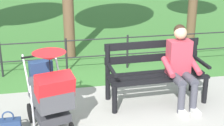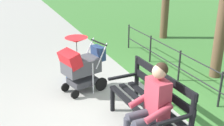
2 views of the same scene
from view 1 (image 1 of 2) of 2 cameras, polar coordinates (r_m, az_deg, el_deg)
The scene contains 6 objects.
ground_plane at distance 5.47m, azimuth 0.23°, elevation -7.20°, with size 60.00×60.00×0.00m, color #9E9B93.
grass_lawn at distance 13.82m, azimuth -7.18°, elevation 9.62°, with size 40.00×16.00×0.01m, color #3D7533.
park_bench at distance 5.52m, azimuth 7.27°, elevation -1.08°, with size 1.62×0.65×0.96m.
person_on_bench at distance 5.39m, azimuth 11.55°, elevation -0.16°, with size 0.54×0.74×1.28m.
stroller at distance 4.67m, azimuth -10.36°, elevation -4.47°, with size 0.70×0.98×1.15m.
park_fence at distance 6.77m, azimuth -2.48°, elevation 2.11°, with size 6.22×0.04×0.70m.
Camera 1 is at (0.97, 4.75, 2.52)m, focal length 54.38 mm.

